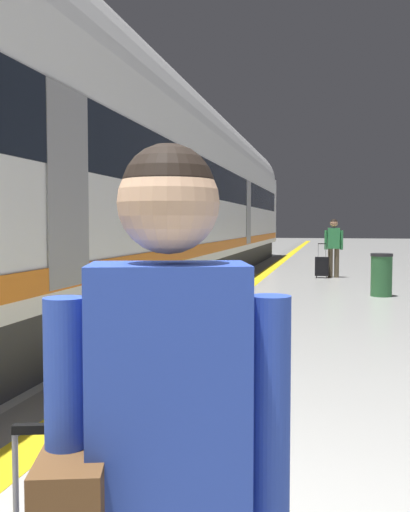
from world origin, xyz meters
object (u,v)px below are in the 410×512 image
object	(u,v)px
suitcase_near	(322,266)
passenger_near	(334,244)
high_speed_train	(126,176)
traveller_foreground	(162,473)
waste_bin	(381,275)

from	to	relation	value
suitcase_near	passenger_near	bearing A→B (deg)	32.84
high_speed_train	suitcase_near	world-z (taller)	high_speed_train
high_speed_train	traveller_foreground	world-z (taller)	high_speed_train
passenger_near	high_speed_train	bearing A→B (deg)	-125.94
suitcase_near	waste_bin	size ratio (longest dim) A/B	1.08
traveller_foreground	waste_bin	distance (m)	11.39
passenger_near	waste_bin	distance (m)	4.24
high_speed_train	waste_bin	distance (m)	5.72
traveller_foreground	waste_bin	size ratio (longest dim) A/B	1.88
suitcase_near	waste_bin	bearing A→B (deg)	-71.56
high_speed_train	waste_bin	bearing A→B (deg)	17.30
high_speed_train	passenger_near	distance (m)	7.19
passenger_near	waste_bin	xyz separation A→B (m)	(0.98, -4.10, -0.51)
high_speed_train	suitcase_near	size ratio (longest dim) A/B	37.00
high_speed_train	waste_bin	world-z (taller)	high_speed_train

